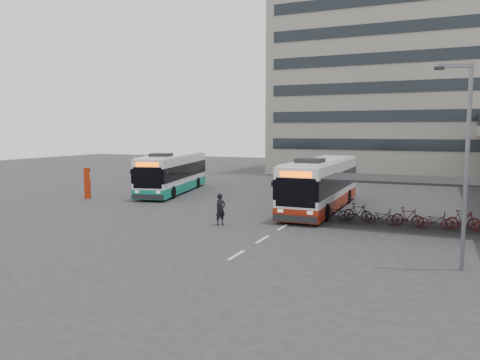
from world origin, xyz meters
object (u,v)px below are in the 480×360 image
at_px(bus_main, 321,185).
at_px(pedestrian, 221,209).
at_px(lamp_post, 464,154).
at_px(bus_teal, 173,173).

height_order(bus_main, pedestrian, bus_main).
distance_m(bus_main, pedestrian, 8.05).
xyz_separation_m(bus_main, lamp_post, (7.76, -11.08, 2.61)).
height_order(pedestrian, lamp_post, lamp_post).
relative_size(bus_teal, lamp_post, 1.57).
bearing_deg(bus_teal, pedestrian, -61.19).
relative_size(pedestrian, lamp_post, 0.23).
distance_m(bus_main, bus_teal, 13.69).
xyz_separation_m(pedestrian, lamp_post, (11.52, -4.00, 3.36)).
bearing_deg(bus_main, bus_teal, 164.62).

